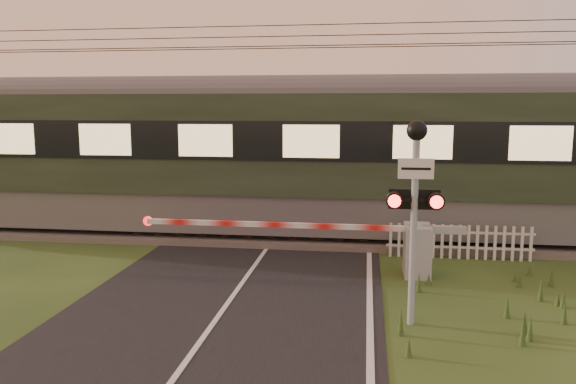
# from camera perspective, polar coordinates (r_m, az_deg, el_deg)

# --- Properties ---
(ground) EXTENTS (160.00, 160.00, 0.00)m
(ground) POSITION_cam_1_polar(r_m,az_deg,el_deg) (10.74, -6.87, -12.24)
(ground) COLOR #243915
(ground) RESTS_ON ground
(road) EXTENTS (6.00, 140.00, 0.03)m
(road) POSITION_cam_1_polar(r_m,az_deg,el_deg) (10.52, -7.11, -12.64)
(road) COLOR black
(road) RESTS_ON ground
(track_bed) EXTENTS (140.00, 3.40, 0.39)m
(track_bed) POSITION_cam_1_polar(r_m,az_deg,el_deg) (16.82, -1.19, -4.25)
(track_bed) COLOR #47423D
(track_bed) RESTS_ON ground
(overhead_wires) EXTENTS (120.00, 0.62, 0.62)m
(overhead_wires) POSITION_cam_1_polar(r_m,az_deg,el_deg) (16.51, -1.26, 15.27)
(overhead_wires) COLOR black
(overhead_wires) RESTS_ON ground
(boom_gate) EXTENTS (7.58, 0.90, 1.20)m
(boom_gate) POSITION_cam_1_polar(r_m,az_deg,el_deg) (13.14, 11.35, -5.44)
(boom_gate) COLOR gray
(boom_gate) RESTS_ON ground
(crossing_signal) EXTENTS (0.92, 0.36, 3.60)m
(crossing_signal) POSITION_cam_1_polar(r_m,az_deg,el_deg) (9.83, 12.78, 0.59)
(crossing_signal) COLOR gray
(crossing_signal) RESTS_ON ground
(picket_fence) EXTENTS (3.65, 0.07, 0.88)m
(picket_fence) POSITION_cam_1_polar(r_m,az_deg,el_deg) (14.87, 17.03, -4.85)
(picket_fence) COLOR silver
(picket_fence) RESTS_ON ground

